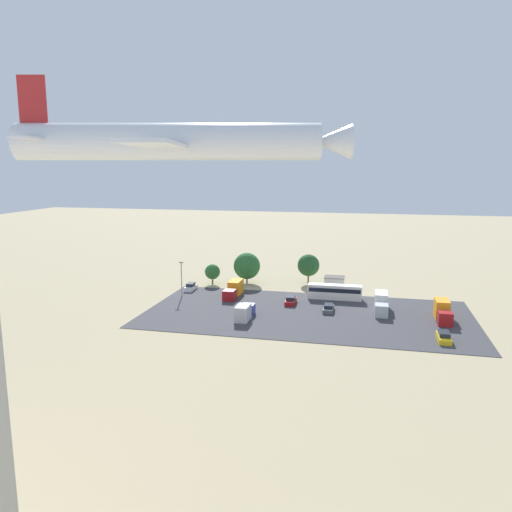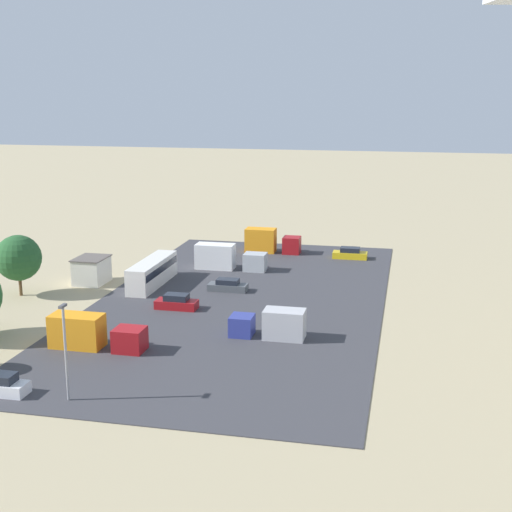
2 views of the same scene
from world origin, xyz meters
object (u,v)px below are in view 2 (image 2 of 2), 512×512
Objects in this scene: shed_building at (92,270)px; bus at (152,272)px; parked_truck_3 at (226,258)px; parked_car_2 at (350,254)px; parked_car_0 at (177,303)px; parked_car_3 at (1,385)px; parked_truck_2 at (269,242)px; parked_truck_0 at (272,325)px; parked_truck_1 at (92,333)px; parked_car_1 at (228,286)px.

shed_building is 0.40× the size of bus.
parked_car_2 is at bearing 121.90° from parked_truck_3.
parked_car_0 is 1.06× the size of parked_car_3.
parked_truck_3 is at bearing 170.15° from parked_car_3.
bus is 11.58m from parked_truck_3.
bus reaches higher than parked_car_0.
parked_truck_0 is at bearing 11.68° from parked_truck_2.
parked_truck_3 is at bearing 23.90° from parked_truck_0.
shed_building is 0.57× the size of parked_truck_2.
shed_building is 0.51× the size of parked_truck_1.
bus is at bearing 49.28° from parked_truck_0.
parked_truck_1 reaches higher than parked_car_2.
parked_truck_3 reaches higher than parked_car_0.
parked_car_2 is at bearing -30.65° from parked_car_0.
parked_car_1 is 16.84m from parked_truck_0.
parked_car_3 is (51.20, -22.54, 0.04)m from parked_car_2.
parked_truck_3 is at bearing 124.88° from shed_building.
parked_truck_3 reaches higher than parked_car_3.
parked_truck_0 is at bearing 172.65° from parked_car_2.
shed_building reaches higher than parked_truck_1.
parked_car_0 is at bearing 165.14° from parked_car_3.
parked_truck_2 is 0.85× the size of parked_truck_3.
parked_car_3 is at bearing -13.57° from parked_truck_1.
parked_truck_1 is (21.47, 2.15, -0.25)m from bus.
bus is 1.42× the size of parked_truck_2.
parked_truck_0 is 36.18m from parked_truck_2.
parked_car_0 is 17.88m from parked_truck_3.
parked_car_3 is 53.61m from parked_truck_2.
shed_building is 1.06× the size of parked_car_3.
bus is 21.58m from parked_truck_1.
parked_truck_2 is at bearing 161.71° from parked_truck_3.
parked_truck_0 reaches higher than parked_car_3.
parked_truck_2 reaches higher than parked_truck_0.
parked_truck_0 is at bearing -40.72° from bus.
shed_building is at bearing 59.79° from parked_car_0.
shed_building reaches higher than parked_car_2.
parked_truck_3 is at bearing 171.47° from parked_truck_1.
shed_building is 29.17m from parked_truck_0.
bus is at bearing -27.12° from parked_truck_2.
parked_truck_2 reaches higher than parked_car_2.
parked_car_0 is 0.49× the size of parked_truck_3.
parked_car_0 is at bearing 59.79° from shed_building.
shed_building is 17.11m from parked_car_1.
parked_car_1 is (-0.11, 17.09, -0.95)m from shed_building.
parked_truck_1 is 42.48m from parked_truck_2.
parked_car_1 is at bearing 147.09° from parked_car_2.
parked_car_2 is (-27.36, 16.21, -0.02)m from parked_car_0.
parked_truck_1 is at bearing -84.29° from bus.
parked_car_0 is 13.56m from parked_truck_1.
shed_building is 17.50m from parked_truck_3.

